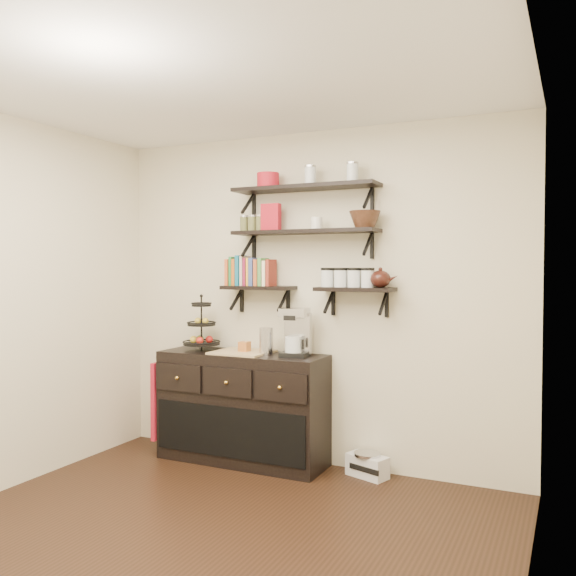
{
  "coord_description": "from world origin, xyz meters",
  "views": [
    {
      "loc": [
        1.95,
        -2.82,
        1.61
      ],
      "look_at": [
        0.08,
        1.15,
        1.45
      ],
      "focal_mm": 38.0,
      "sensor_mm": 36.0,
      "label": 1
    }
  ],
  "objects_px": {
    "radio": "(367,465)",
    "sideboard": "(242,407)",
    "coffee_maker": "(296,333)",
    "fruit_stand": "(202,332)"
  },
  "relations": [
    {
      "from": "radio",
      "to": "sideboard",
      "type": "bearing_deg",
      "value": -155.63
    },
    {
      "from": "sideboard",
      "to": "radio",
      "type": "bearing_deg",
      "value": 4.87
    },
    {
      "from": "sideboard",
      "to": "coffee_maker",
      "type": "relative_size",
      "value": 3.65
    },
    {
      "from": "fruit_stand",
      "to": "coffee_maker",
      "type": "distance_m",
      "value": 0.87
    },
    {
      "from": "fruit_stand",
      "to": "radio",
      "type": "relative_size",
      "value": 1.3
    },
    {
      "from": "fruit_stand",
      "to": "radio",
      "type": "distance_m",
      "value": 1.73
    },
    {
      "from": "coffee_maker",
      "to": "radio",
      "type": "height_order",
      "value": "coffee_maker"
    },
    {
      "from": "coffee_maker",
      "to": "radio",
      "type": "distance_m",
      "value": 1.15
    },
    {
      "from": "radio",
      "to": "fruit_stand",
      "type": "bearing_deg",
      "value": -157.08
    },
    {
      "from": "sideboard",
      "to": "fruit_stand",
      "type": "height_order",
      "value": "fruit_stand"
    }
  ]
}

